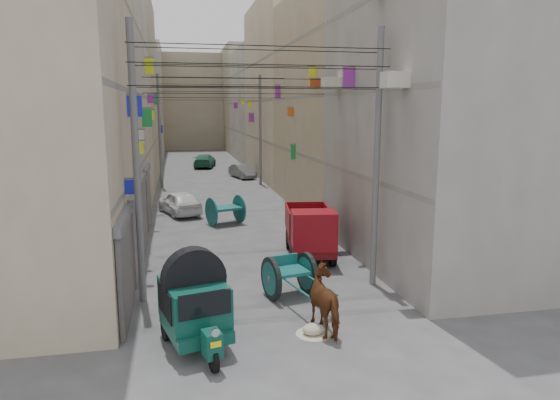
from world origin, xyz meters
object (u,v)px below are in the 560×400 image
object	(u,v)px
second_cart	(225,209)
distant_car_white	(179,202)
horse	(329,301)
distant_car_green	(205,161)
auto_rickshaw	(195,303)
distant_car_grey	(242,171)
mini_truck	(311,235)
tonga_cart	(289,275)
feed_sack	(313,329)

from	to	relation	value
second_cart	distant_car_white	xyz separation A→B (m)	(-2.19, 2.92, -0.11)
horse	distant_car_green	bearing A→B (deg)	-95.25
auto_rickshaw	distant_car_green	bearing A→B (deg)	72.49
auto_rickshaw	distant_car_grey	bearing A→B (deg)	66.46
auto_rickshaw	mini_truck	size ratio (longest dim) A/B	0.72
auto_rickshaw	distant_car_green	distance (m)	37.37
tonga_cart	horse	xyz separation A→B (m)	(0.47, -2.48, 0.12)
mini_truck	horse	bearing A→B (deg)	-92.49
mini_truck	distant_car_grey	world-z (taller)	mini_truck
auto_rickshaw	feed_sack	size ratio (longest dim) A/B	4.89
second_cart	feed_sack	size ratio (longest dim) A/B	3.51
distant_car_white	distant_car_green	size ratio (longest dim) A/B	0.85
second_cart	tonga_cart	bearing A→B (deg)	-104.34
auto_rickshaw	distant_car_grey	xyz separation A→B (m)	(4.93, 29.05, -0.53)
distant_car_white	distant_car_grey	distance (m)	14.43
auto_rickshaw	distant_car_green	xyz separation A→B (m)	(2.34, 37.29, -0.45)
tonga_cart	horse	distance (m)	2.53
horse	distant_car_green	xyz separation A→B (m)	(-1.03, 37.09, -0.15)
auto_rickshaw	tonga_cart	size ratio (longest dim) A/B	0.90
mini_truck	feed_sack	world-z (taller)	mini_truck
feed_sack	distant_car_white	size ratio (longest dim) A/B	0.15
tonga_cart	distant_car_green	xyz separation A→B (m)	(-0.56, 34.61, -0.04)
tonga_cart	feed_sack	bearing A→B (deg)	-102.47
auto_rickshaw	feed_sack	world-z (taller)	auto_rickshaw
feed_sack	distant_car_green	size ratio (longest dim) A/B	0.13
feed_sack	horse	distance (m)	0.81
second_cart	feed_sack	xyz separation A→B (m)	(0.97, -12.64, -0.60)
auto_rickshaw	feed_sack	xyz separation A→B (m)	(2.92, 0.02, -0.95)
mini_truck	second_cart	distance (m)	7.02
horse	distant_car_green	size ratio (longest dim) A/B	0.42
auto_rickshaw	feed_sack	distance (m)	3.07
mini_truck	distant_car_grey	size ratio (longest dim) A/B	1.13
horse	distant_car_green	distance (m)	37.10
second_cart	distant_car_grey	bearing A→B (deg)	59.88
auto_rickshaw	tonga_cart	distance (m)	3.98
mini_truck	feed_sack	size ratio (longest dim) A/B	6.84
tonga_cart	second_cart	world-z (taller)	second_cart
feed_sack	tonga_cart	bearing A→B (deg)	90.29
distant_car_white	feed_sack	bearing A→B (deg)	83.28
auto_rickshaw	second_cart	distance (m)	12.81
distant_car_grey	auto_rickshaw	bearing A→B (deg)	-115.50
mini_truck	distant_car_grey	distance (m)	22.93
mini_truck	distant_car_green	bearing A→B (deg)	102.26
auto_rickshaw	feed_sack	bearing A→B (deg)	-13.60
mini_truck	feed_sack	xyz separation A→B (m)	(-1.59, -6.11, -0.83)
mini_truck	second_cart	xyz separation A→B (m)	(-2.55, 6.53, -0.23)
mini_truck	horse	distance (m)	6.03
auto_rickshaw	mini_truck	distance (m)	7.60
second_cart	feed_sack	bearing A→B (deg)	-105.43
tonga_cart	distant_car_green	world-z (taller)	tonga_cart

